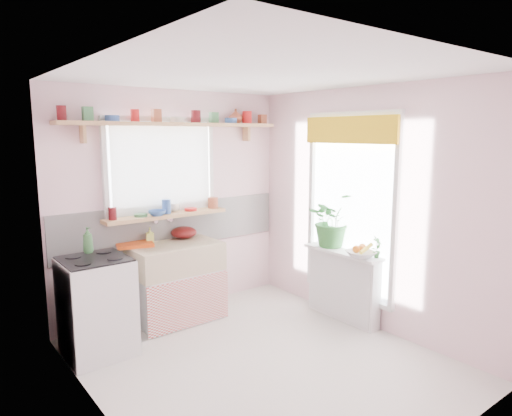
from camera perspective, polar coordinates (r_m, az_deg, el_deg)
room at (r=4.95m, az=0.51°, el=1.73°), size 3.20×3.20×3.20m
sink_unit at (r=5.08m, az=-9.88°, el=-9.08°), size 0.95×0.65×1.11m
cooker at (r=4.51m, az=-19.28°, el=-11.50°), size 0.58×0.58×0.93m
radiator_ledge at (r=5.14m, az=10.83°, el=-9.31°), size 0.22×0.95×0.78m
windowsill at (r=5.07m, az=-11.10°, el=-0.90°), size 1.40×0.22×0.04m
pine_shelf at (r=5.06m, az=-9.86°, el=10.27°), size 2.52×0.24×0.04m
shelf_crockery at (r=5.06m, az=-9.89°, el=11.12°), size 2.47×0.11×0.12m
sill_crockery at (r=5.06m, az=-11.13°, el=-0.05°), size 1.35×0.11×0.12m
dish_tray at (r=4.99m, az=-14.95°, el=-4.39°), size 0.43×0.37×0.04m
colander at (r=5.23m, az=-9.00°, el=-3.03°), size 0.36×0.36×0.13m
jade_plant at (r=5.13m, az=9.45°, el=-1.44°), size 0.56×0.49×0.61m
fruit_bowl at (r=4.77m, az=12.96°, el=-5.67°), size 0.34×0.34×0.07m
herb_pot at (r=4.78m, az=14.87°, el=-4.72°), size 0.14×0.11×0.23m
soap_bottle_sink at (r=5.05m, az=-13.11°, el=-3.38°), size 0.10×0.10×0.17m
sill_cup at (r=5.17m, az=-10.22°, el=0.06°), size 0.14×0.14×0.09m
sill_bowl at (r=4.95m, az=-12.24°, el=-0.61°), size 0.19×0.19×0.06m
shelf_vase at (r=5.54m, az=-2.55°, el=11.39°), size 0.20×0.20×0.17m
cooker_bottle at (r=4.56m, az=-20.28°, el=-3.77°), size 0.13×0.13×0.25m
fruit at (r=4.77m, az=12.97°, el=-4.95°), size 0.20×0.14×0.10m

